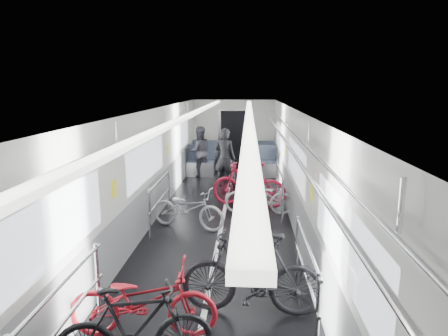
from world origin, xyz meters
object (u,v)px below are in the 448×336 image
object	(u,v)px
bike_right_far	(249,184)
person_seated	(199,151)
bike_left_mid	(135,330)
bike_right_near	(252,274)
bike_left_far	(188,208)
bike_left_near	(143,301)
bike_aisle	(233,171)
person_standing	(225,158)
bike_right_mid	(259,197)

from	to	relation	value
bike_right_far	person_seated	bearing A→B (deg)	-141.33
person_seated	bike_right_far	bearing A→B (deg)	97.42
bike_left_mid	person_seated	xyz separation A→B (m)	(-0.46, 9.12, 0.34)
bike_right_near	bike_left_mid	bearing A→B (deg)	-42.27
bike_right_near	bike_left_far	bearing A→B (deg)	-154.07
bike_left_far	bike_right_far	world-z (taller)	bike_right_far
bike_left_mid	bike_right_near	bearing A→B (deg)	-57.98
bike_left_mid	bike_right_far	xyz separation A→B (m)	(1.13, 5.86, 0.07)
bike_right_near	bike_left_near	bearing A→B (deg)	-62.84
bike_left_near	bike_aisle	distance (m)	7.08
bike_right_near	person_standing	bearing A→B (deg)	-170.31
bike_left_mid	person_standing	distance (m)	7.76
bike_left_mid	bike_right_mid	bearing A→B (deg)	-26.94
bike_left_far	bike_aisle	world-z (taller)	bike_aisle
bike_left_mid	bike_aisle	xyz separation A→B (m)	(0.69, 7.64, 0.02)
bike_right_near	person_seated	xyz separation A→B (m)	(-1.64, 7.96, 0.27)
bike_left_far	bike_right_mid	size ratio (longest dim) A/B	1.04
bike_left_far	bike_right_far	bearing A→B (deg)	-19.30
person_standing	bike_right_mid	bearing A→B (deg)	127.51
bike_left_near	person_seated	bearing A→B (deg)	-0.49
bike_left_near	bike_right_mid	world-z (taller)	bike_left_near
bike_right_mid	person_seated	distance (m)	4.29
bike_right_far	person_standing	size ratio (longest dim) A/B	1.06
bike_right_far	bike_aisle	size ratio (longest dim) A/B	0.97
bike_left_far	person_standing	distance (m)	3.57
bike_aisle	person_seated	bearing A→B (deg)	123.91
bike_left_mid	bike_right_near	size ratio (longest dim) A/B	0.87
bike_left_near	person_standing	size ratio (longest dim) A/B	1.00
bike_right_mid	person_standing	world-z (taller)	person_standing
bike_right_near	bike_right_mid	distance (m)	4.11
bike_left_far	person_seated	xyz separation A→B (m)	(-0.35, 4.87, 0.39)
bike_left_near	bike_right_near	xyz separation A→B (m)	(1.25, 0.55, 0.10)
bike_right_mid	bike_aisle	world-z (taller)	bike_aisle
person_standing	person_seated	world-z (taller)	person_standing
person_seated	person_standing	bearing A→B (deg)	104.68
bike_right_near	bike_right_far	bearing A→B (deg)	-176.13
bike_left_near	person_seated	xyz separation A→B (m)	(-0.39, 8.52, 0.37)
bike_right_near	bike_aisle	bearing A→B (deg)	-172.40
bike_left_far	bike_left_mid	bearing A→B (deg)	-160.26
bike_aisle	bike_right_mid	bearing A→B (deg)	-78.36
bike_left_far	bike_right_mid	distance (m)	1.79
bike_left_near	bike_left_far	bearing A→B (deg)	-2.57
person_standing	bike_aisle	bearing A→B (deg)	175.31
bike_aisle	person_standing	world-z (taller)	person_standing
bike_left_mid	bike_left_far	size ratio (longest dim) A/B	0.98
bike_left_mid	bike_right_mid	size ratio (longest dim) A/B	1.03
person_standing	person_seated	size ratio (longest dim) A/B	1.05
bike_right_near	bike_aisle	xyz separation A→B (m)	(-0.48, 6.49, -0.05)
bike_left_near	bike_left_mid	bearing A→B (deg)	-175.97
bike_right_far	bike_left_mid	bearing A→B (deg)	1.65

